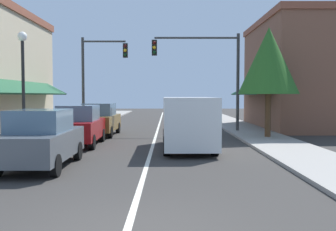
{
  "coord_description": "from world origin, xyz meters",
  "views": [
    {
      "loc": [
        0.67,
        -5.85,
        2.2
      ],
      "look_at": [
        0.59,
        15.86,
        1.06
      ],
      "focal_mm": 40.92,
      "sensor_mm": 36.0,
      "label": 1
    }
  ],
  "objects": [
    {
      "name": "street_lamp_left_near",
      "position": [
        -4.83,
        8.69,
        3.12
      ],
      "size": [
        0.36,
        0.36,
        4.6
      ],
      "color": "black",
      "rests_on": "ground"
    },
    {
      "name": "storefront_right_block",
      "position": [
        9.22,
        20.0,
        3.63
      ],
      "size": [
        6.16,
        10.2,
        7.25
      ],
      "color": "brown",
      "rests_on": "ground"
    },
    {
      "name": "traffic_signal_left_corner",
      "position": [
        -3.86,
        18.77,
        3.87
      ],
      "size": [
        2.99,
        0.5,
        5.9
      ],
      "color": "#333333",
      "rests_on": "ground"
    },
    {
      "name": "sidewalk_left",
      "position": [
        -5.5,
        18.0,
        0.06
      ],
      "size": [
        2.6,
        56.0,
        0.12
      ],
      "primitive_type": "cube",
      "color": "gray",
      "rests_on": "ground"
    },
    {
      "name": "parked_car_third_left",
      "position": [
        -3.07,
        15.04,
        0.88
      ],
      "size": [
        1.84,
        4.13,
        1.77
      ],
      "rotation": [
        0.0,
        0.0,
        -0.02
      ],
      "color": "brown",
      "rests_on": "ground"
    },
    {
      "name": "sidewalk_right",
      "position": [
        5.5,
        18.0,
        0.06
      ],
      "size": [
        2.6,
        56.0,
        0.12
      ],
      "primitive_type": "cube",
      "color": "gray",
      "rests_on": "ground"
    },
    {
      "name": "parked_car_nearest_left",
      "position": [
        -3.18,
        5.68,
        0.88
      ],
      "size": [
        1.82,
        4.12,
        1.77
      ],
      "rotation": [
        0.0,
        0.0,
        0.01
      ],
      "color": "#4C5156",
      "rests_on": "ground"
    },
    {
      "name": "ground_plane",
      "position": [
        0.0,
        18.0,
        0.0
      ],
      "size": [
        80.0,
        80.0,
        0.0
      ],
      "primitive_type": "plane",
      "color": "#33302D"
    },
    {
      "name": "parked_car_second_left",
      "position": [
        -3.22,
        10.83,
        0.88
      ],
      "size": [
        1.87,
        4.14,
        1.77
      ],
      "rotation": [
        0.0,
        0.0,
        0.03
      ],
      "color": "maroon",
      "rests_on": "ground"
    },
    {
      "name": "van_in_lane",
      "position": [
        1.47,
        9.59,
        1.15
      ],
      "size": [
        2.07,
        5.21,
        2.12
      ],
      "rotation": [
        0.0,
        0.0,
        0.02
      ],
      "color": "silver",
      "rests_on": "ground"
    },
    {
      "name": "tree_right_near",
      "position": [
        5.69,
        13.34,
        3.91
      ],
      "size": [
        3.02,
        3.02,
        5.59
      ],
      "color": "#4C331E",
      "rests_on": "ground"
    },
    {
      "name": "traffic_signal_mast_arm",
      "position": [
        3.04,
        16.77,
        3.98
      ],
      "size": [
        5.17,
        0.5,
        5.83
      ],
      "color": "#333333",
      "rests_on": "ground"
    },
    {
      "name": "lane_center_stripe",
      "position": [
        0.0,
        18.0,
        0.0
      ],
      "size": [
        0.14,
        52.0,
        0.01
      ],
      "primitive_type": "cube",
      "color": "silver",
      "rests_on": "ground"
    }
  ]
}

